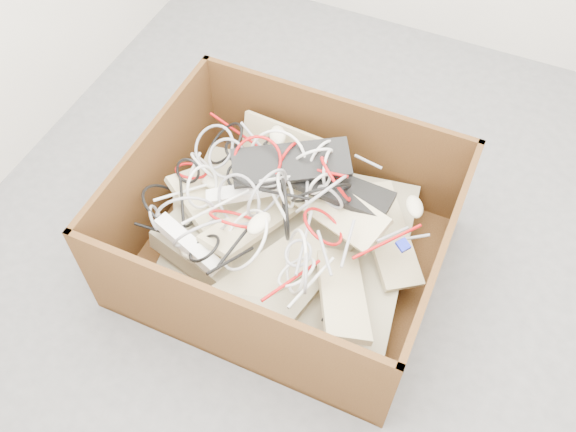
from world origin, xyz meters
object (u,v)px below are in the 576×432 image
at_px(vga_plug, 403,245).
at_px(cardboard_box, 282,242).
at_px(power_strip_left, 246,192).
at_px(power_strip_right, 188,244).

bearing_deg(vga_plug, cardboard_box, -139.97).
xyz_separation_m(power_strip_left, vga_plug, (0.64, 0.01, 0.01)).
distance_m(cardboard_box, power_strip_right, 0.42).
height_order(power_strip_left, power_strip_right, power_strip_left).
xyz_separation_m(cardboard_box, power_strip_right, (-0.26, -0.27, 0.19)).
bearing_deg(power_strip_right, cardboard_box, 61.44).
relative_size(power_strip_left, power_strip_right, 1.05).
bearing_deg(vga_plug, power_strip_right, -121.69).
relative_size(cardboard_box, power_strip_left, 3.83).
height_order(cardboard_box, power_strip_right, cardboard_box).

